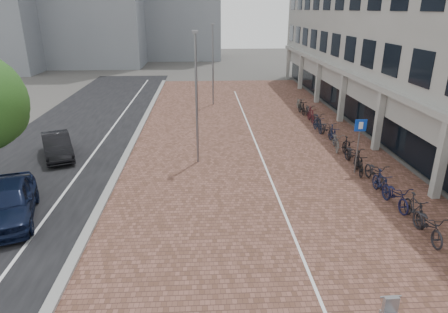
% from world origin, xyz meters
% --- Properties ---
extents(ground, '(140.00, 140.00, 0.00)m').
position_xyz_m(ground, '(0.00, 0.00, 0.00)').
color(ground, '#474442').
rests_on(ground, ground).
extents(plaza_brick, '(14.50, 42.00, 0.04)m').
position_xyz_m(plaza_brick, '(2.00, 12.00, 0.01)').
color(plaza_brick, brown).
rests_on(plaza_brick, ground).
extents(street_asphalt, '(8.00, 50.00, 0.03)m').
position_xyz_m(street_asphalt, '(-9.00, 12.00, 0.01)').
color(street_asphalt, black).
rests_on(street_asphalt, ground).
extents(curb, '(0.35, 42.00, 0.14)m').
position_xyz_m(curb, '(-5.10, 12.00, 0.07)').
color(curb, gray).
rests_on(curb, ground).
extents(lane_line, '(0.12, 44.00, 0.00)m').
position_xyz_m(lane_line, '(-7.00, 12.00, 0.02)').
color(lane_line, white).
rests_on(lane_line, street_asphalt).
extents(parking_line, '(0.10, 30.00, 0.00)m').
position_xyz_m(parking_line, '(2.20, 12.00, 0.04)').
color(parking_line, white).
rests_on(parking_line, plaza_brick).
extents(car_navy, '(3.02, 4.77, 1.51)m').
position_xyz_m(car_navy, '(-8.24, 3.10, 0.76)').
color(car_navy, black).
rests_on(car_navy, ground).
extents(car_dark, '(2.79, 4.12, 1.28)m').
position_xyz_m(car_dark, '(-8.74, 9.84, 0.64)').
color(car_dark, black).
rests_on(car_dark, ground).
extents(parking_sign, '(0.56, 0.09, 2.71)m').
position_xyz_m(parking_sign, '(6.43, 6.79, 1.85)').
color(parking_sign, slate).
rests_on(parking_sign, ground).
extents(lamp_near, '(0.12, 0.12, 6.51)m').
position_xyz_m(lamp_near, '(-1.21, 8.67, 3.26)').
color(lamp_near, slate).
rests_on(lamp_near, ground).
extents(lamp_far, '(0.12, 0.12, 6.38)m').
position_xyz_m(lamp_far, '(-0.03, 21.65, 3.19)').
color(lamp_far, gray).
rests_on(lamp_far, ground).
extents(bike_row, '(1.16, 20.41, 1.05)m').
position_xyz_m(bike_row, '(6.73, 10.20, 0.52)').
color(bike_row, '#232228').
rests_on(bike_row, ground).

